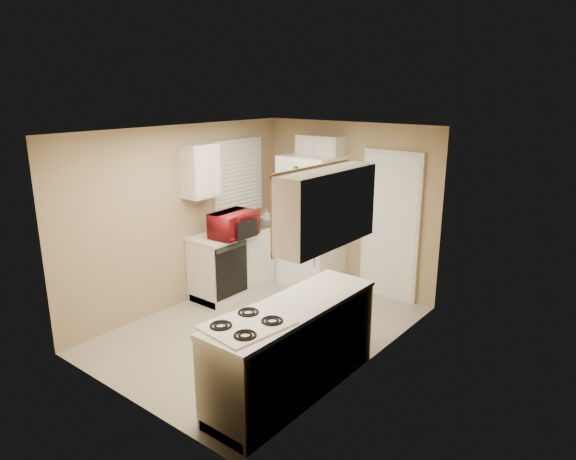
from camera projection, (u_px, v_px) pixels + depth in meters
The scene contains 19 objects.
floor at pixel (263, 329), 6.29m from camera, with size 3.80×3.80×0.00m, color beige.
ceiling at pixel (260, 130), 5.65m from camera, with size 3.80×3.80×0.00m, color white.
wall_left at pixel (182, 217), 6.81m from camera, with size 3.80×3.80×0.00m, color tan.
wall_right at pixel (366, 259), 5.13m from camera, with size 3.80×3.80×0.00m, color tan.
wall_back at pixel (348, 206), 7.40m from camera, with size 2.80×2.80×0.00m, color tan.
wall_front at pixel (119, 282), 4.54m from camera, with size 2.80×2.80×0.00m, color tan.
left_counter at pixel (246, 258), 7.51m from camera, with size 0.60×1.80×0.90m, color silver.
dishwasher at pixel (232, 270), 6.87m from camera, with size 0.03×0.58×0.72m, color black.
sink at pixel (253, 228), 7.51m from camera, with size 0.54×0.74×0.16m, color gray.
microwave at pixel (234, 226), 6.92m from camera, with size 0.34×0.62×0.41m, color maroon.
soap_bottle at pixel (267, 214), 7.79m from camera, with size 0.08×0.08×0.17m, color silver.
window_blinds at pixel (239, 177), 7.47m from camera, with size 0.10×0.98×1.08m, color silver.
upper_cabinet_left at pixel (200, 171), 6.72m from camera, with size 0.30×0.45×0.70m, color silver.
refrigerator at pixel (314, 221), 7.49m from camera, with size 0.80×0.77×1.93m, color white.
cabinet_over_fridge at pixel (321, 149), 7.31m from camera, with size 0.70×0.30×0.40m, color silver.
interior_door at pixel (390, 227), 7.00m from camera, with size 0.86×0.06×2.08m, color white.
right_counter at pixel (293, 348), 4.91m from camera, with size 0.60×2.00×0.90m, color silver.
stove at pixel (248, 375), 4.51m from camera, with size 0.57×0.70×0.85m, color white.
upper_cabinet_right at pixel (327, 208), 4.68m from camera, with size 0.30×1.20×0.70m, color silver.
Camera 1 is at (3.81, -4.29, 2.87)m, focal length 32.00 mm.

